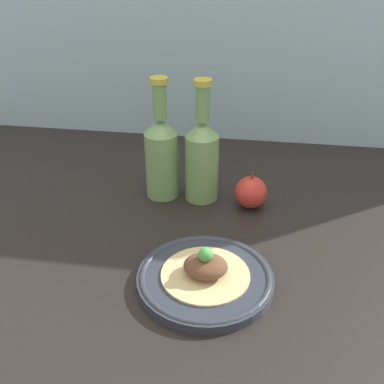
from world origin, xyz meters
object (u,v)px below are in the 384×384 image
(apple, at_px, (251,192))
(cider_bottle_left, at_px, (162,154))
(plate, at_px, (205,278))
(plated_food, at_px, (205,268))
(cider_bottle_right, at_px, (202,156))

(apple, bearing_deg, cider_bottle_left, 173.35)
(plate, distance_m, cider_bottle_left, 0.33)
(plated_food, xyz_separation_m, cider_bottle_right, (-0.05, 0.29, 0.07))
(cider_bottle_left, bearing_deg, cider_bottle_right, 0.00)
(plate, relative_size, plated_food, 1.54)
(cider_bottle_left, xyz_separation_m, cider_bottle_right, (0.09, 0.00, 0.00))
(plate, bearing_deg, apple, 76.09)
(plate, distance_m, plated_food, 0.02)
(plate, relative_size, cider_bottle_left, 0.86)
(plated_food, xyz_separation_m, cider_bottle_left, (-0.13, 0.29, 0.07))
(plate, distance_m, cider_bottle_right, 0.31)
(cider_bottle_left, relative_size, apple, 3.24)
(cider_bottle_left, distance_m, cider_bottle_right, 0.09)
(plate, relative_size, cider_bottle_right, 0.86)
(plated_food, distance_m, cider_bottle_right, 0.30)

